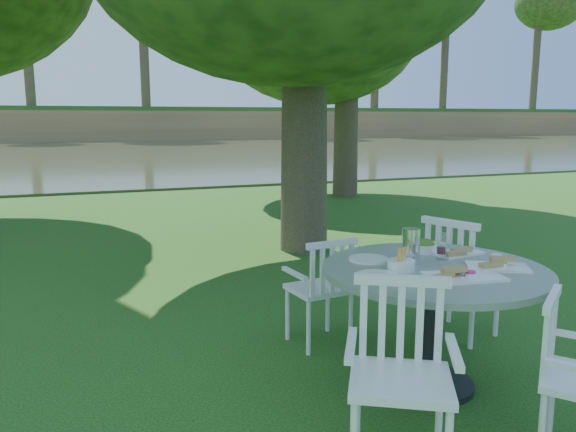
% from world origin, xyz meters
% --- Properties ---
extents(ground, '(140.00, 140.00, 0.00)m').
position_xyz_m(ground, '(0.00, 0.00, 0.00)').
color(ground, '#133F0D').
rests_on(ground, ground).
extents(table, '(1.40, 1.40, 0.80)m').
position_xyz_m(table, '(0.31, -1.57, 0.64)').
color(table, black).
rests_on(table, ground).
extents(chair_ne, '(0.60, 0.61, 0.96)m').
position_xyz_m(chair_ne, '(0.96, -0.94, 0.56)').
color(chair_ne, white).
rests_on(chair_ne, ground).
extents(chair_nw, '(0.47, 0.44, 0.84)m').
position_xyz_m(chair_nw, '(-0.06, -0.73, 0.49)').
color(chair_nw, white).
rests_on(chair_nw, ground).
extents(chair_sw, '(0.64, 0.62, 0.94)m').
position_xyz_m(chair_sw, '(-0.33, -2.20, 0.55)').
color(chair_sw, white).
rests_on(chair_sw, ground).
extents(chair_se, '(0.58, 0.58, 0.85)m').
position_xyz_m(chair_se, '(0.48, -2.46, 0.50)').
color(chair_se, white).
rests_on(chair_se, ground).
extents(tableware, '(1.14, 0.87, 0.23)m').
position_xyz_m(tableware, '(0.29, -1.50, 0.84)').
color(tableware, white).
rests_on(tableware, table).
extents(river, '(100.00, 28.00, 0.12)m').
position_xyz_m(river, '(0.00, 23.00, 0.00)').
color(river, '#333821').
rests_on(river, ground).
extents(far_bank, '(100.00, 18.00, 15.20)m').
position_xyz_m(far_bank, '(0.28, 41.12, 7.25)').
color(far_bank, olive).
rests_on(far_bank, ground).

